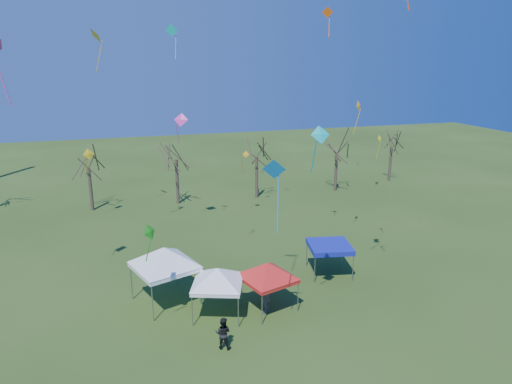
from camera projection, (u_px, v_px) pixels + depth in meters
ground at (281, 325)px, 25.48m from camera, size 140.00×140.00×0.00m
tree_1 at (87, 152)px, 43.47m from camera, size 3.42×3.42×7.54m
tree_2 at (175, 143)px, 45.46m from camera, size 3.71×3.71×8.18m
tree_3 at (257, 142)px, 47.59m from camera, size 3.59×3.59×7.91m
tree_4 at (338, 138)px, 50.19m from camera, size 3.58×3.58×7.89m
tree_5 at (393, 134)px, 54.54m from camera, size 3.39×3.39×7.46m
tent_white_west at (164, 251)px, 26.99m from camera, size 4.44×4.44×4.14m
tent_white_mid at (217, 271)px, 25.76m from camera, size 3.64×3.64×3.40m
tent_red at (268, 266)px, 26.44m from camera, size 3.70×3.70×3.41m
tent_blue at (330, 247)px, 31.07m from camera, size 3.26×3.26×2.18m
person_dark at (223, 333)px, 23.19m from camera, size 1.04×0.96×1.72m
person_grey at (266, 299)px, 26.45m from camera, size 1.08×1.07×1.83m
kite_12 at (380, 139)px, 49.94m from camera, size 0.89×0.72×2.66m
kite_11 at (181, 120)px, 37.40m from camera, size 1.34×1.04×2.62m
kite_27 at (320, 135)px, 21.74m from camera, size 1.00×0.66×2.34m
kite_1 at (150, 233)px, 22.70m from camera, size 0.86×0.90×1.97m
kite_13 at (89, 155)px, 40.69m from camera, size 1.13×0.94×2.75m
kite_24 at (172, 31)px, 32.37m from camera, size 0.99×0.67×2.46m
kite_18 at (328, 13)px, 29.88m from camera, size 0.76×0.51×1.91m
kite_17 at (359, 107)px, 33.44m from camera, size 0.78×0.69×2.52m
kite_2 at (96, 35)px, 37.65m from camera, size 1.36×1.68×3.55m
kite_5 at (274, 170)px, 20.99m from camera, size 1.22×0.92×3.59m
kite_22 at (245, 156)px, 41.50m from camera, size 0.83×0.80×2.32m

